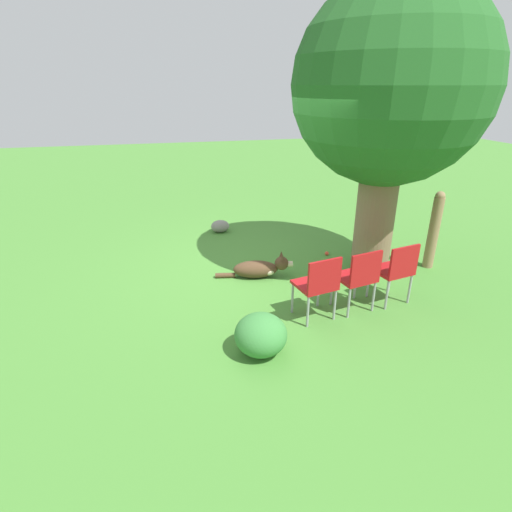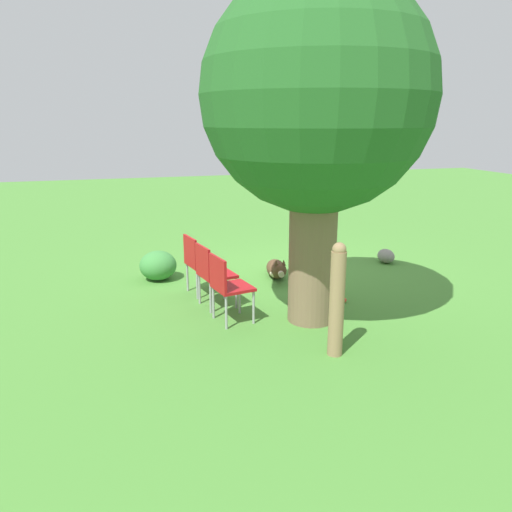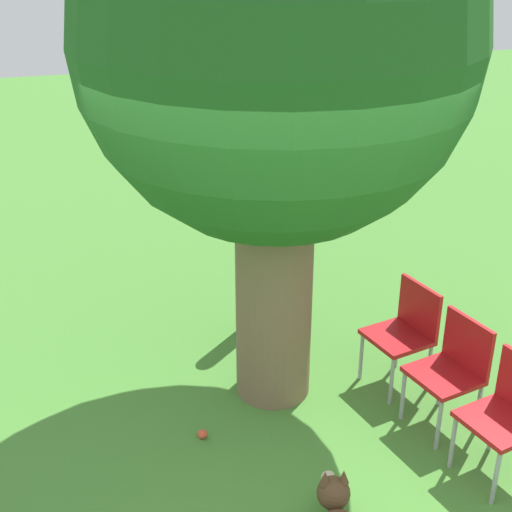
{
  "view_description": "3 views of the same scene",
  "coord_description": "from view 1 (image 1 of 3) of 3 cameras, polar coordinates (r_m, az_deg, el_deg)",
  "views": [
    {
      "loc": [
        5.39,
        -1.52,
        2.66
      ],
      "look_at": [
        0.11,
        -0.24,
        0.3
      ],
      "focal_mm": 28.0,
      "sensor_mm": 36.0,
      "label": 1
    },
    {
      "loc": [
        2.62,
        6.8,
        2.38
      ],
      "look_at": [
        0.86,
        0.88,
        0.69
      ],
      "focal_mm": 35.0,
      "sensor_mm": 36.0,
      "label": 2
    },
    {
      "loc": [
        -1.14,
        -2.86,
        3.31
      ],
      "look_at": [
        0.24,
        1.6,
        1.12
      ],
      "focal_mm": 50.0,
      "sensor_mm": 36.0,
      "label": 3
    }
  ],
  "objects": [
    {
      "name": "ground_plane",
      "position": [
        6.2,
        1.94,
        -1.97
      ],
      "size": [
        30.0,
        30.0,
        0.0
      ],
      "primitive_type": "plane",
      "color": "#478433"
    },
    {
      "name": "oak_tree",
      "position": [
        5.88,
        18.68,
        21.59
      ],
      "size": [
        2.6,
        2.6,
        3.94
      ],
      "color": "#7A6047",
      "rests_on": "ground_plane"
    },
    {
      "name": "dog",
      "position": [
        5.92,
        0.6,
        -1.79
      ],
      "size": [
        0.41,
        1.14,
        0.38
      ],
      "rotation": [
        0.0,
        0.0,
        1.39
      ],
      "color": "#513823",
      "rests_on": "ground_plane"
    },
    {
      "name": "fence_post",
      "position": [
        6.65,
        24.07,
        3.43
      ],
      "size": [
        0.16,
        0.16,
        1.21
      ],
      "color": "#937551",
      "rests_on": "ground_plane"
    },
    {
      "name": "red_chair_0",
      "position": [
        4.78,
        8.88,
        -3.84
      ],
      "size": [
        0.5,
        0.51,
        0.84
      ],
      "rotation": [
        0.0,
        0.0,
        3.34
      ],
      "color": "#B21419",
      "rests_on": "ground_plane"
    },
    {
      "name": "red_chair_1",
      "position": [
        5.06,
        14.43,
        -2.72
      ],
      "size": [
        0.5,
        0.51,
        0.84
      ],
      "rotation": [
        0.0,
        0.0,
        3.34
      ],
      "color": "#B21419",
      "rests_on": "ground_plane"
    },
    {
      "name": "red_chair_2",
      "position": [
        5.38,
        19.35,
        -1.7
      ],
      "size": [
        0.5,
        0.51,
        0.84
      ],
      "rotation": [
        0.0,
        0.0,
        3.34
      ],
      "color": "#B21419",
      "rests_on": "ground_plane"
    },
    {
      "name": "tennis_ball",
      "position": [
        6.8,
        10.08,
        0.36
      ],
      "size": [
        0.07,
        0.07,
        0.07
      ],
      "color": "#E54C33",
      "rests_on": "ground_plane"
    },
    {
      "name": "garden_rock",
      "position": [
        7.77,
        -5.14,
        4.26
      ],
      "size": [
        0.26,
        0.35,
        0.24
      ],
      "color": "gray",
      "rests_on": "ground_plane"
    },
    {
      "name": "low_shrub",
      "position": [
        4.29,
        0.69,
        -11.17
      ],
      "size": [
        0.56,
        0.56,
        0.45
      ],
      "color": "#3D843D",
      "rests_on": "ground_plane"
    }
  ]
}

